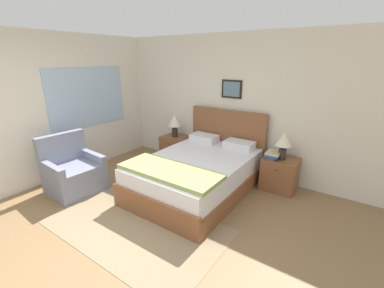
{
  "coord_description": "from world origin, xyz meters",
  "views": [
    {
      "loc": [
        2.25,
        -1.37,
        2.16
      ],
      "look_at": [
        0.14,
        1.67,
        0.92
      ],
      "focal_mm": 24.0,
      "sensor_mm": 36.0,
      "label": 1
    }
  ],
  "objects_px": {
    "armchair": "(73,173)",
    "table_lamp_by_door": "(284,141)",
    "nightstand_by_door": "(280,174)",
    "bed": "(197,173)",
    "nightstand_near_window": "(176,149)",
    "table_lamp_near_window": "(175,122)"
  },
  "relations": [
    {
      "from": "armchair",
      "to": "table_lamp_by_door",
      "type": "bearing_deg",
      "value": 129.1
    },
    {
      "from": "armchair",
      "to": "nightstand_by_door",
      "type": "bearing_deg",
      "value": 129.29
    },
    {
      "from": "bed",
      "to": "nightstand_by_door",
      "type": "bearing_deg",
      "value": 37.02
    },
    {
      "from": "nightstand_near_window",
      "to": "table_lamp_by_door",
      "type": "height_order",
      "value": "table_lamp_by_door"
    },
    {
      "from": "nightstand_by_door",
      "to": "table_lamp_by_door",
      "type": "height_order",
      "value": "table_lamp_by_door"
    },
    {
      "from": "table_lamp_near_window",
      "to": "table_lamp_by_door",
      "type": "height_order",
      "value": "same"
    },
    {
      "from": "armchair",
      "to": "nightstand_near_window",
      "type": "bearing_deg",
      "value": 167.34
    },
    {
      "from": "bed",
      "to": "nightstand_by_door",
      "type": "height_order",
      "value": "bed"
    },
    {
      "from": "bed",
      "to": "armchair",
      "type": "distance_m",
      "value": 2.1
    },
    {
      "from": "armchair",
      "to": "nightstand_near_window",
      "type": "relative_size",
      "value": 1.71
    },
    {
      "from": "armchair",
      "to": "table_lamp_near_window",
      "type": "bearing_deg",
      "value": 167.41
    },
    {
      "from": "nightstand_by_door",
      "to": "table_lamp_near_window",
      "type": "xyz_separation_m",
      "value": [
        -2.26,
        -0.01,
        0.59
      ]
    },
    {
      "from": "bed",
      "to": "table_lamp_by_door",
      "type": "relative_size",
      "value": 4.73
    },
    {
      "from": "armchair",
      "to": "table_lamp_by_door",
      "type": "relative_size",
      "value": 2.06
    },
    {
      "from": "nightstand_near_window",
      "to": "table_lamp_near_window",
      "type": "bearing_deg",
      "value": -120.07
    },
    {
      "from": "bed",
      "to": "table_lamp_near_window",
      "type": "bearing_deg",
      "value": 143.45
    },
    {
      "from": "armchair",
      "to": "nightstand_by_door",
      "type": "relative_size",
      "value": 1.71
    },
    {
      "from": "bed",
      "to": "nightstand_near_window",
      "type": "bearing_deg",
      "value": 142.98
    },
    {
      "from": "nightstand_by_door",
      "to": "table_lamp_by_door",
      "type": "xyz_separation_m",
      "value": [
        0.01,
        -0.01,
        0.59
      ]
    },
    {
      "from": "nightstand_near_window",
      "to": "armchair",
      "type": "bearing_deg",
      "value": -106.63
    },
    {
      "from": "nightstand_near_window",
      "to": "table_lamp_near_window",
      "type": "relative_size",
      "value": 1.2
    },
    {
      "from": "table_lamp_by_door",
      "to": "table_lamp_near_window",
      "type": "bearing_deg",
      "value": 180.0
    }
  ]
}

